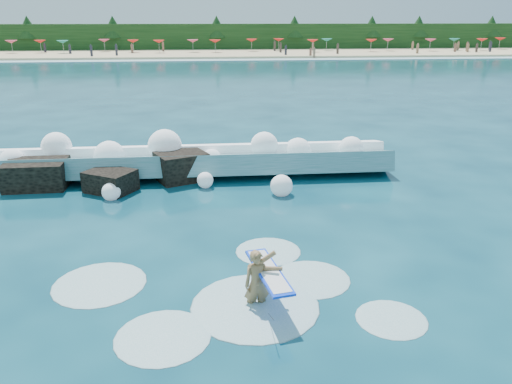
{
  "coord_description": "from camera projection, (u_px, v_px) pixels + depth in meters",
  "views": [
    {
      "loc": [
        0.06,
        -12.86,
        6.5
      ],
      "look_at": [
        1.5,
        2.0,
        1.2
      ],
      "focal_mm": 35.0,
      "sensor_mm": 36.0,
      "label": 1
    }
  ],
  "objects": [
    {
      "name": "ground",
      "position": [
        211.0,
        257.0,
        14.23
      ],
      "size": [
        200.0,
        200.0,
        0.0
      ],
      "primitive_type": "plane",
      "color": "#082F40",
      "rests_on": "ground"
    },
    {
      "name": "beach",
      "position": [
        206.0,
        54.0,
        87.33
      ],
      "size": [
        140.0,
        20.0,
        0.4
      ],
      "primitive_type": "cube",
      "color": "tan",
      "rests_on": "ground"
    },
    {
      "name": "wet_band",
      "position": [
        206.0,
        60.0,
        77.07
      ],
      "size": [
        140.0,
        5.0,
        0.08
      ],
      "primitive_type": "cube",
      "color": "silver",
      "rests_on": "ground"
    },
    {
      "name": "treeline",
      "position": [
        205.0,
        37.0,
        95.95
      ],
      "size": [
        140.0,
        4.0,
        5.0
      ],
      "primitive_type": "cube",
      "color": "black",
      "rests_on": "ground"
    },
    {
      "name": "breaking_wave",
      "position": [
        187.0,
        162.0,
        21.47
      ],
      "size": [
        17.45,
        2.74,
        1.5
      ],
      "color": "teal",
      "rests_on": "ground"
    },
    {
      "name": "rock_cluster",
      "position": [
        104.0,
        175.0,
        20.11
      ],
      "size": [
        8.09,
        3.33,
        1.36
      ],
      "color": "black",
      "rests_on": "ground"
    },
    {
      "name": "surfer_with_board",
      "position": [
        260.0,
        281.0,
        11.67
      ],
      "size": [
        1.08,
        2.89,
        1.69
      ],
      "color": "olive",
      "rests_on": "ground"
    },
    {
      "name": "wave_spray",
      "position": [
        182.0,
        153.0,
        21.21
      ],
      "size": [
        15.2,
        4.58,
        2.01
      ],
      "color": "white",
      "rests_on": "ground"
    },
    {
      "name": "surf_foam",
      "position": [
        230.0,
        296.0,
        12.23
      ],
      "size": [
        8.91,
        5.87,
        0.15
      ],
      "color": "silver",
      "rests_on": "ground"
    },
    {
      "name": "beach_umbrellas",
      "position": [
        207.0,
        41.0,
        88.14
      ],
      "size": [
        112.58,
        6.67,
        0.5
      ],
      "color": "#12766A",
      "rests_on": "ground"
    },
    {
      "name": "beachgoers",
      "position": [
        191.0,
        49.0,
        84.26
      ],
      "size": [
        102.93,
        13.86,
        1.93
      ],
      "color": "#3F332D",
      "rests_on": "ground"
    }
  ]
}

